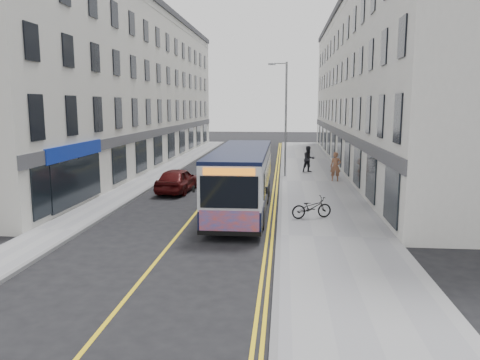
% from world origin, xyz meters
% --- Properties ---
extents(ground, '(140.00, 140.00, 0.00)m').
position_xyz_m(ground, '(0.00, 0.00, 0.00)').
color(ground, black).
rests_on(ground, ground).
extents(pavement_east, '(4.50, 64.00, 0.12)m').
position_xyz_m(pavement_east, '(6.25, 12.00, 0.06)').
color(pavement_east, gray).
rests_on(pavement_east, ground).
extents(pavement_west, '(2.00, 64.00, 0.12)m').
position_xyz_m(pavement_west, '(-5.00, 12.00, 0.06)').
color(pavement_west, gray).
rests_on(pavement_west, ground).
extents(kerb_east, '(0.18, 64.00, 0.13)m').
position_xyz_m(kerb_east, '(4.00, 12.00, 0.07)').
color(kerb_east, slate).
rests_on(kerb_east, ground).
extents(kerb_west, '(0.18, 64.00, 0.13)m').
position_xyz_m(kerb_west, '(-4.00, 12.00, 0.07)').
color(kerb_west, slate).
rests_on(kerb_west, ground).
extents(road_centre_line, '(0.12, 64.00, 0.01)m').
position_xyz_m(road_centre_line, '(0.00, 12.00, 0.00)').
color(road_centre_line, yellow).
rests_on(road_centre_line, ground).
extents(road_dbl_yellow_inner, '(0.10, 64.00, 0.01)m').
position_xyz_m(road_dbl_yellow_inner, '(3.55, 12.00, 0.00)').
color(road_dbl_yellow_inner, yellow).
rests_on(road_dbl_yellow_inner, ground).
extents(road_dbl_yellow_outer, '(0.10, 64.00, 0.01)m').
position_xyz_m(road_dbl_yellow_outer, '(3.75, 12.00, 0.00)').
color(road_dbl_yellow_outer, yellow).
rests_on(road_dbl_yellow_outer, ground).
extents(terrace_east, '(6.00, 46.00, 13.00)m').
position_xyz_m(terrace_east, '(11.50, 21.00, 6.50)').
color(terrace_east, silver).
rests_on(terrace_east, ground).
extents(terrace_west, '(6.00, 46.00, 13.00)m').
position_xyz_m(terrace_west, '(-9.00, 21.00, 6.50)').
color(terrace_west, silver).
rests_on(terrace_west, ground).
extents(streetlamp, '(1.32, 0.18, 8.00)m').
position_xyz_m(streetlamp, '(4.17, 14.00, 4.38)').
color(streetlamp, gray).
rests_on(streetlamp, ground).
extents(city_bus, '(2.46, 10.54, 3.06)m').
position_xyz_m(city_bus, '(2.17, 3.12, 1.67)').
color(city_bus, black).
rests_on(city_bus, ground).
extents(bicycle, '(1.96, 1.23, 0.97)m').
position_xyz_m(bicycle, '(5.41, 1.66, 0.61)').
color(bicycle, black).
rests_on(bicycle, pavement_east).
extents(pedestrian_near, '(0.76, 0.55, 1.92)m').
position_xyz_m(pedestrian_near, '(7.56, 12.14, 1.08)').
color(pedestrian_near, brown).
rests_on(pedestrian_near, pavement_east).
extents(pedestrian_far, '(1.17, 1.06, 1.95)m').
position_xyz_m(pedestrian_far, '(6.00, 16.10, 1.10)').
color(pedestrian_far, black).
rests_on(pedestrian_far, pavement_east).
extents(car_white, '(2.04, 4.76, 1.53)m').
position_xyz_m(car_white, '(1.93, 19.71, 0.76)').
color(car_white, white).
rests_on(car_white, ground).
extents(car_maroon, '(2.07, 4.39, 1.45)m').
position_xyz_m(car_maroon, '(-2.08, 7.89, 0.73)').
color(car_maroon, '#450B0C').
rests_on(car_maroon, ground).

